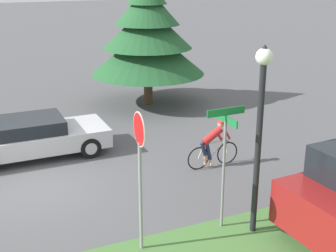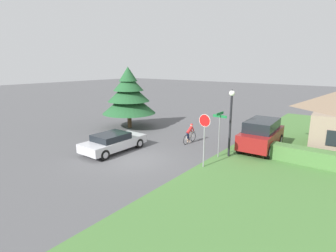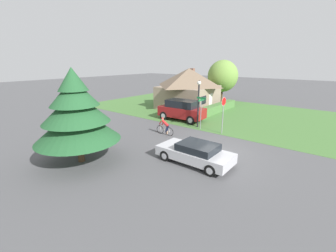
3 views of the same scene
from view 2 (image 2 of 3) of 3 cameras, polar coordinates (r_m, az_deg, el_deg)
ground_plane at (r=16.04m, az=-7.44°, el=-7.26°), size 140.00×140.00×0.00m
sedan_left_lane at (r=17.58m, az=-11.83°, el=-3.41°), size 1.93×4.40×1.23m
cyclist at (r=19.10m, az=4.74°, el=-1.70°), size 0.44×1.68×1.41m
parked_suv_right at (r=18.55m, az=19.65°, el=-1.73°), size 2.19×4.68×2.03m
stop_sign at (r=14.32m, az=7.93°, el=-0.97°), size 0.70×0.07×2.99m
street_lamp at (r=16.24m, az=13.54°, el=2.87°), size 0.35×0.35×4.17m
street_name_sign at (r=16.10m, az=11.13°, el=-0.11°), size 0.90×0.90×2.81m
conifer_tall_near at (r=23.59m, az=-8.56°, el=6.59°), size 4.72×4.72×5.42m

